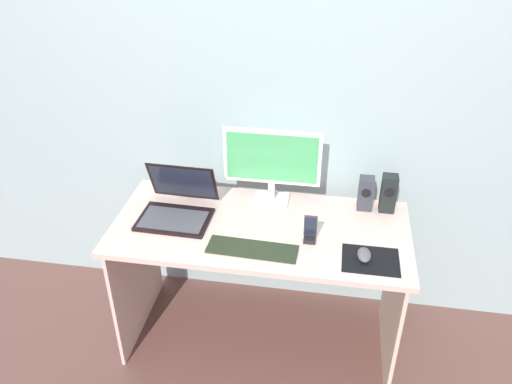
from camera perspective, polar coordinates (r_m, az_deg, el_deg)
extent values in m
plane|color=brown|center=(2.98, 0.41, -15.63)|extent=(8.00, 8.00, 0.00)
cube|color=#9DB3B2|center=(2.62, 1.99, 10.53)|extent=(6.00, 0.04, 2.50)
cube|color=beige|center=(2.49, 0.47, -4.06)|extent=(1.43, 0.66, 0.03)
cube|color=beige|center=(2.88, -13.06, -8.75)|extent=(0.02, 0.62, 0.72)
cube|color=beige|center=(2.74, 14.81, -11.68)|extent=(0.02, 0.62, 0.72)
cube|color=white|center=(2.68, 1.70, -0.77)|extent=(0.18, 0.14, 0.01)
cylinder|color=white|center=(2.65, 1.72, 0.20)|extent=(0.04, 0.04, 0.09)
cube|color=white|center=(2.55, 1.79, 3.88)|extent=(0.49, 0.02, 0.29)
cube|color=#4CB266|center=(2.55, 1.76, 3.78)|extent=(0.45, 0.00, 0.25)
cube|color=black|center=(2.63, 14.44, -0.14)|extent=(0.07, 0.07, 0.20)
cylinder|color=black|center=(2.59, 14.55, -0.10)|extent=(0.05, 0.00, 0.05)
cube|color=#34363E|center=(2.63, 12.03, -0.14)|extent=(0.07, 0.07, 0.18)
cylinder|color=black|center=(2.58, 12.09, -0.15)|extent=(0.05, 0.00, 0.05)
cube|color=black|center=(2.55, -9.02, -3.01)|extent=(0.35, 0.25, 0.02)
cube|color=#47474C|center=(2.53, -9.12, -2.99)|extent=(0.31, 0.20, 0.00)
cube|color=black|center=(2.62, -8.09, 1.13)|extent=(0.35, 0.10, 0.22)
cube|color=#1E2333|center=(2.61, -8.12, 1.12)|extent=(0.32, 0.08, 0.20)
sphere|color=silver|center=(2.72, -7.00, 1.09)|extent=(0.15, 0.15, 0.15)
cube|color=#262D1D|center=(2.33, -0.42, -6.33)|extent=(0.41, 0.14, 0.01)
cube|color=black|center=(2.33, 12.56, -7.35)|extent=(0.25, 0.20, 0.00)
ellipsoid|color=#565253|center=(2.32, 11.88, -6.82)|extent=(0.06, 0.10, 0.04)
cube|color=black|center=(2.40, 5.94, -5.22)|extent=(0.06, 0.05, 0.02)
cube|color=#3B2E3F|center=(2.36, 6.05, -3.74)|extent=(0.06, 0.03, 0.12)
cube|color=#1E2333|center=(2.36, 6.04, -3.80)|extent=(0.05, 0.02, 0.10)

